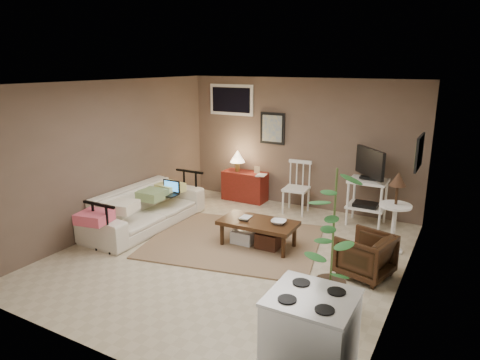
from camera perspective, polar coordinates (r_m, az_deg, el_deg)
The scene contains 20 objects.
floor at distance 6.24m, azimuth -0.95°, elevation -9.77°, with size 5.00×5.00×0.00m, color #C1B293.
art_back at distance 8.20m, azimuth 4.36°, elevation 6.88°, with size 0.50×0.03×0.60m, color black.
art_right at distance 6.08m, azimuth 22.81°, elevation 3.44°, with size 0.03×0.60×0.45m, color black.
window at distance 8.55m, azimuth -1.15°, elevation 10.64°, with size 0.96×0.03×0.60m, color white.
rug at distance 6.62m, azimuth -0.78°, elevation -8.15°, with size 2.52×2.01×0.02m, color #947356.
coffee_table at distance 6.37m, azimuth 2.35°, elevation -6.89°, with size 1.15×0.61×0.43m.
sofa at distance 7.24m, azimuth -12.54°, elevation -2.84°, with size 2.23×0.65×0.87m, color white.
sofa_pillows at distance 7.00m, azimuth -13.64°, elevation -2.69°, with size 0.43×2.12×0.15m, color #F7EBCC, non-canonical shape.
sofa_end_rails at distance 7.18m, azimuth -11.74°, elevation -3.46°, with size 0.60×2.23×0.75m, color black, non-canonical shape.
laptop at distance 7.35m, azimuth -9.38°, elevation -1.35°, with size 0.34×0.25×0.23m.
red_console at distance 8.48m, azimuth 0.55°, elevation -0.43°, with size 0.87×0.39×1.00m.
spindle_chair at distance 7.82m, azimuth 7.54°, elevation -1.18°, with size 0.46×0.46×0.94m.
tv_stand at distance 7.42m, azimuth 16.68°, elevation -0.63°, with size 0.61×0.60×1.31m.
side_table at distance 6.43m, azimuth 20.07°, elevation -2.91°, with size 0.45×0.45×1.19m.
armchair at distance 5.74m, azimuth 16.37°, elevation -9.35°, with size 0.61×0.57×0.62m, color black.
potted_plant at distance 4.69m, azimuth 12.31°, elevation -7.28°, with size 0.41×0.41×1.64m.
stove at distance 3.77m, azimuth 9.30°, elevation -20.71°, with size 0.68×0.63×0.88m.
bowl at distance 6.19m, azimuth 5.20°, elevation -4.88°, with size 0.22×0.05×0.22m, color #3B1E10.
book_table at distance 6.43m, azimuth 0.15°, elevation -4.13°, with size 0.15×0.02×0.20m, color #3B1E10.
book_console at distance 8.12m, azimuth 2.26°, elevation 1.43°, with size 0.18×0.02×0.24m, color #3B1E10.
Camera 1 is at (2.83, -4.89, 2.65)m, focal length 32.00 mm.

